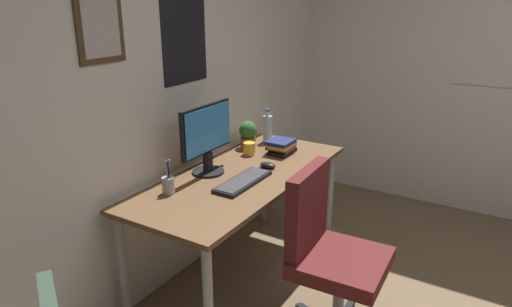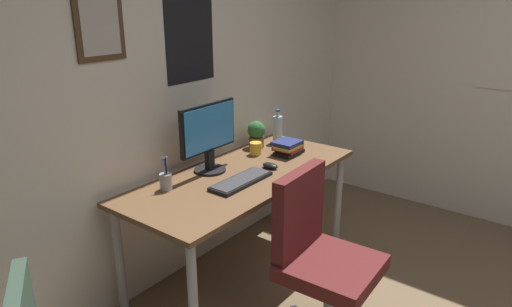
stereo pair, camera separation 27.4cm
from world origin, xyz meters
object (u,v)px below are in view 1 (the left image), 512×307
monitor (207,136)px  computer_mouse (268,165)px  water_bottle (268,128)px  office_chair (328,248)px  potted_plant (248,133)px  keyboard (243,181)px  coffee_mug_near (249,148)px  pen_cup (168,184)px  book_stack_left (281,147)px

monitor → computer_mouse: bearing=-45.9°
monitor → water_bottle: size_ratio=1.82×
office_chair → potted_plant: bearing=53.6°
office_chair → keyboard: size_ratio=2.21×
monitor → computer_mouse: size_ratio=4.18×
keyboard → monitor: bearing=83.7°
monitor → coffee_mug_near: monitor is taller
pen_cup → book_stack_left: (0.93, -0.21, -0.00)m
monitor → coffee_mug_near: (0.43, -0.04, -0.20)m
pen_cup → book_stack_left: pen_cup is taller
office_chair → computer_mouse: (0.39, 0.59, 0.22)m
water_bottle → coffee_mug_near: water_bottle is taller
office_chair → water_bottle: water_bottle is taller
keyboard → computer_mouse: (0.30, 0.00, 0.01)m
computer_mouse → potted_plant: bearing=48.9°
computer_mouse → pen_cup: bearing=156.7°
book_stack_left → coffee_mug_near: bearing=127.8°
office_chair → water_bottle: bearing=44.9°
keyboard → pen_cup: size_ratio=2.15×
monitor → book_stack_left: 0.64m
office_chair → monitor: (0.12, 0.87, 0.45)m
potted_plant → keyboard: bearing=-150.1°
book_stack_left → computer_mouse: bearing=-168.2°
monitor → water_bottle: 0.76m
monitor → coffee_mug_near: bearing=-5.0°
coffee_mug_near → book_stack_left: 0.22m
computer_mouse → water_bottle: water_bottle is taller
potted_plant → water_bottle: bearing=-15.5°
water_bottle → coffee_mug_near: (-0.32, -0.04, -0.06)m
potted_plant → monitor: bearing=-174.1°
potted_plant → pen_cup: 0.93m
coffee_mug_near → potted_plant: potted_plant is taller
monitor → pen_cup: monitor is taller
keyboard → coffee_mug_near: bearing=27.9°
monitor → potted_plant: (0.56, 0.06, -0.13)m
office_chair → water_bottle: size_ratio=3.76×
monitor → keyboard: monitor is taller
office_chair → pen_cup: 0.94m
monitor → coffee_mug_near: size_ratio=3.79×
computer_mouse → potted_plant: 0.45m
coffee_mug_near → pen_cup: pen_cup is taller
computer_mouse → pen_cup: 0.69m
keyboard → water_bottle: water_bottle is taller
pen_cup → computer_mouse: bearing=-23.3°
water_bottle → coffee_mug_near: bearing=-172.6°
office_chair → potted_plant: size_ratio=4.87×
keyboard → computer_mouse: bearing=0.9°
keyboard → book_stack_left: book_stack_left is taller
computer_mouse → office_chair: bearing=-123.5°
keyboard → book_stack_left: (0.60, 0.07, 0.04)m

